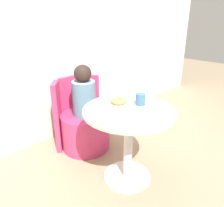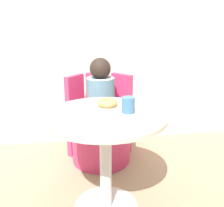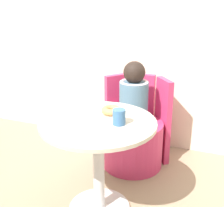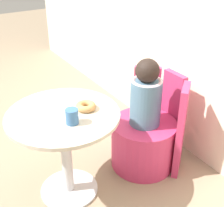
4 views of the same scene
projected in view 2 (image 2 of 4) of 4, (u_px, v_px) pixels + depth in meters
The scene contains 8 objects.
ground_plane at pixel (92, 207), 1.79m from camera, with size 12.00×12.00×0.00m, color gray.
back_wall at pixel (80, 24), 2.51m from camera, with size 6.00×0.06×2.40m.
round_table at pixel (105, 140), 1.64m from camera, with size 0.76×0.76×0.68m.
tub_chair at pixel (101, 140), 2.36m from camera, with size 0.52×0.52×0.40m.
booth_backrest at pixel (99, 113), 2.51m from camera, with size 0.62×0.23×0.76m.
child_figure at pixel (101, 92), 2.23m from camera, with size 0.24×0.24×0.53m.
donut at pixel (107, 103), 1.74m from camera, with size 0.14×0.14×0.05m.
cup at pixel (128, 105), 1.60m from camera, with size 0.08×0.08×0.10m.
Camera 2 is at (-0.08, -1.51, 1.20)m, focal length 42.00 mm.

